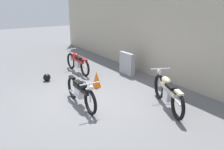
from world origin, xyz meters
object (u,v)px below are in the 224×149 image
at_px(stone_marker, 127,63).
at_px(helmet, 47,77).
at_px(motorcycle_red, 77,62).
at_px(motorcycle_cream, 168,92).
at_px(motorcycle_black, 81,92).
at_px(traffic_cone, 97,79).

distance_m(stone_marker, helmet, 3.16).
height_order(motorcycle_red, motorcycle_cream, motorcycle_cream).
relative_size(motorcycle_black, motorcycle_cream, 0.99).
height_order(stone_marker, helmet, stone_marker).
distance_m(helmet, motorcycle_cream, 4.58).
bearing_deg(motorcycle_black, motorcycle_red, 159.42).
height_order(stone_marker, motorcycle_black, stone_marker).
xyz_separation_m(helmet, motorcycle_black, (2.65, 0.14, 0.29)).
relative_size(helmet, motorcycle_black, 0.14).
distance_m(traffic_cone, motorcycle_red, 1.98).
bearing_deg(stone_marker, traffic_cone, -69.68).
height_order(stone_marker, traffic_cone, stone_marker).
distance_m(stone_marker, motorcycle_red, 2.05).
height_order(traffic_cone, motorcycle_black, motorcycle_black).
bearing_deg(motorcycle_cream, helmet, 51.55).
xyz_separation_m(stone_marker, motorcycle_cream, (3.15, -0.89, 0.02)).
height_order(motorcycle_black, motorcycle_cream, motorcycle_cream).
bearing_deg(motorcycle_black, stone_marker, 123.88).
xyz_separation_m(helmet, traffic_cone, (1.54, 1.25, 0.14)).
bearing_deg(traffic_cone, motorcycle_cream, 19.23).
xyz_separation_m(stone_marker, motorcycle_red, (-1.31, -1.57, -0.01)).
relative_size(stone_marker, motorcycle_cream, 0.44).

